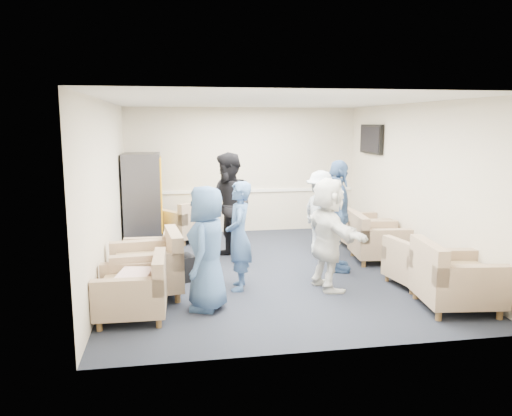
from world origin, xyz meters
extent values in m
plane|color=black|center=(0.00, 0.00, 0.00)|extent=(6.00, 6.00, 0.00)
plane|color=silver|center=(0.00, 0.00, 2.70)|extent=(6.00, 6.00, 0.00)
cube|color=beige|center=(0.00, 3.00, 1.35)|extent=(5.00, 0.02, 2.70)
cube|color=beige|center=(0.00, -3.00, 1.35)|extent=(5.00, 0.02, 2.70)
cube|color=beige|center=(-2.50, 0.00, 1.35)|extent=(0.02, 6.00, 2.70)
cube|color=beige|center=(2.50, 0.00, 1.35)|extent=(0.02, 6.00, 2.70)
cube|color=white|center=(0.00, 2.98, 0.90)|extent=(4.98, 0.04, 0.06)
cube|color=black|center=(2.44, 1.80, 2.05)|extent=(0.07, 1.00, 0.58)
cube|color=black|center=(2.40, 1.80, 2.05)|extent=(0.01, 0.92, 0.50)
cube|color=#48484F|center=(2.48, 1.80, 1.90)|extent=(0.04, 0.10, 0.25)
cube|color=#91775D|center=(-2.06, -1.73, 0.25)|extent=(0.85, 0.85, 0.27)
cube|color=olive|center=(-2.06, -1.73, 0.44)|extent=(0.59, 0.55, 0.10)
cube|color=#91775D|center=(-1.71, -1.74, 0.59)|extent=(0.16, 0.84, 0.39)
cube|color=#91775D|center=(-1.93, -0.93, 0.29)|extent=(1.05, 1.05, 0.31)
cube|color=olive|center=(-1.93, -0.93, 0.50)|extent=(0.72, 0.68, 0.11)
cube|color=#91775D|center=(-1.53, -0.89, 0.67)|extent=(0.26, 0.96, 0.45)
cube|color=#91775D|center=(-1.93, -0.14, 0.24)|extent=(0.81, 0.81, 0.26)
cube|color=olive|center=(-1.93, -0.14, 0.41)|extent=(0.56, 0.53, 0.09)
cube|color=#91775D|center=(-1.61, -0.16, 0.55)|extent=(0.16, 0.79, 0.37)
cube|color=#91775D|center=(2.04, -2.11, 0.29)|extent=(1.05, 1.05, 0.31)
cube|color=olive|center=(2.04, -2.11, 0.50)|extent=(0.72, 0.68, 0.11)
cube|color=#91775D|center=(1.66, -2.06, 0.66)|extent=(0.27, 0.95, 0.44)
cube|color=#91775D|center=(2.00, -1.15, 0.23)|extent=(0.86, 0.86, 0.25)
cube|color=olive|center=(2.00, -1.15, 0.40)|extent=(0.59, 0.56, 0.09)
cube|color=#91775D|center=(1.69, -1.20, 0.53)|extent=(0.24, 0.76, 0.35)
cube|color=#91775D|center=(1.98, 0.19, 0.27)|extent=(0.96, 0.96, 0.29)
cube|color=olive|center=(1.98, 0.19, 0.46)|extent=(0.66, 0.63, 0.10)
cube|color=#91775D|center=(1.61, 0.23, 0.62)|extent=(0.23, 0.89, 0.41)
cube|color=#91775D|center=(2.08, 1.18, 0.25)|extent=(0.86, 0.86, 0.27)
cube|color=olive|center=(2.08, 1.18, 0.44)|extent=(0.59, 0.56, 0.10)
cube|color=#91775D|center=(1.73, 1.17, 0.59)|extent=(0.16, 0.84, 0.39)
cube|color=#91775D|center=(-1.24, 2.34, 0.27)|extent=(1.22, 1.22, 0.29)
cube|color=olive|center=(-1.24, 2.34, 0.46)|extent=(0.81, 0.82, 0.10)
cube|color=#91775D|center=(-1.04, 2.04, 0.62)|extent=(0.80, 0.62, 0.41)
cube|color=#48484F|center=(-2.10, 2.19, 0.90)|extent=(0.71, 0.85, 1.79)
cube|color=orange|center=(-1.74, 2.19, 0.99)|extent=(0.02, 0.72, 1.43)
cube|color=black|center=(-1.73, 2.19, 0.24)|extent=(0.02, 0.42, 0.11)
cube|color=black|center=(-1.35, -0.39, 0.19)|extent=(0.32, 0.27, 0.38)
sphere|color=black|center=(-1.35, -0.39, 0.36)|extent=(0.19, 0.19, 0.19)
cube|color=beige|center=(-2.01, -1.73, 0.51)|extent=(0.45, 0.55, 0.14)
imported|color=#39598A|center=(-1.12, -1.56, 0.80)|extent=(0.72, 0.90, 1.60)
imported|color=#39598A|center=(-0.61, -0.86, 0.78)|extent=(0.46, 0.62, 1.56)
imported|color=black|center=(-0.57, 0.65, 0.94)|extent=(1.05, 1.14, 1.88)
imported|color=white|center=(1.11, 0.77, 0.77)|extent=(0.78, 1.10, 1.54)
imported|color=#39598A|center=(1.07, -0.24, 0.90)|extent=(0.64, 1.12, 1.80)
imported|color=silver|center=(0.65, -1.06, 0.81)|extent=(0.70, 1.56, 1.62)
camera|label=1|loc=(-1.55, -7.73, 2.38)|focal=35.00mm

